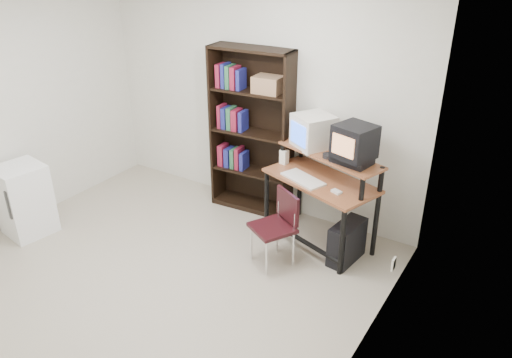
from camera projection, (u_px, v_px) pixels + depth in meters
The scene contains 17 objects.
floor at pixel (143, 286), 4.67m from camera, with size 4.00×4.00×0.01m, color #BBB09B.
back_wall at pixel (256, 98), 5.62m from camera, with size 4.00×0.01×2.60m, color silver.
right_wall at pixel (356, 225), 3.15m from camera, with size 0.01×4.00×2.60m, color silver.
computer_desk at pixel (322, 183), 5.07m from camera, with size 1.28×0.91×0.98m.
crt_monitor at pixel (313, 131), 5.11m from camera, with size 0.50×0.50×0.34m.
vcr at pixel (352, 160), 4.78m from camera, with size 0.36×0.26×0.08m, color black.
crt_tv at pixel (355, 142), 4.67m from camera, with size 0.42×0.41×0.32m.
cd_spindle at pixel (328, 156), 4.90m from camera, with size 0.12×0.12×0.05m, color #26262B.
keyboard at pixel (303, 180), 5.02m from camera, with size 0.47×0.21×0.04m, color white.
mousepad at pixel (337, 193), 4.78m from camera, with size 0.22×0.18×0.01m, color black.
mouse at pixel (336, 192), 4.76m from camera, with size 0.10×0.06×0.03m, color white.
desk_speaker at pixel (284, 157), 5.35m from camera, with size 0.08×0.07×0.17m, color white.
pc_tower at pixel (347, 242), 4.95m from camera, with size 0.20×0.45×0.42m, color black.
school_chair at pixel (278, 221), 4.83m from camera, with size 0.51×0.51×0.75m.
bookshelf at pixel (253, 130), 5.64m from camera, with size 0.97×0.39×1.90m.
mini_fridge at pixel (24, 200), 5.36m from camera, with size 0.53×0.54×0.78m.
wall_outlet at pixel (393, 264), 4.47m from camera, with size 0.02×0.08×0.12m, color beige.
Camera 1 is at (2.90, -2.62, 2.94)m, focal length 35.00 mm.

